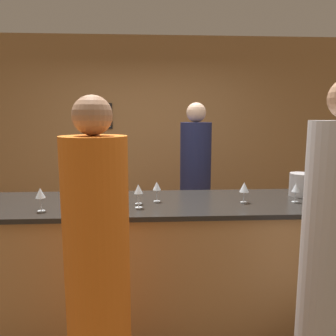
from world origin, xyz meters
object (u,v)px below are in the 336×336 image
object	(u,v)px
bartender	(195,199)
guest_1	(98,284)
wine_bottle_0	(101,188)
ice_bucket	(301,184)

from	to	relation	value
bartender	guest_1	xyz separation A→B (m)	(-0.75, -1.71, -0.03)
bartender	wine_bottle_0	world-z (taller)	bartender
bartender	ice_bucket	bearing A→B (deg)	137.80
guest_1	bartender	bearing A→B (deg)	66.31
wine_bottle_0	bartender	bearing A→B (deg)	46.94
bartender	ice_bucket	xyz separation A→B (m)	(0.79, -0.72, 0.29)
guest_1	ice_bucket	distance (m)	1.86
guest_1	wine_bottle_0	xyz separation A→B (m)	(-0.09, 0.81, 0.34)
wine_bottle_0	ice_bucket	distance (m)	1.64
bartender	ice_bucket	distance (m)	1.10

